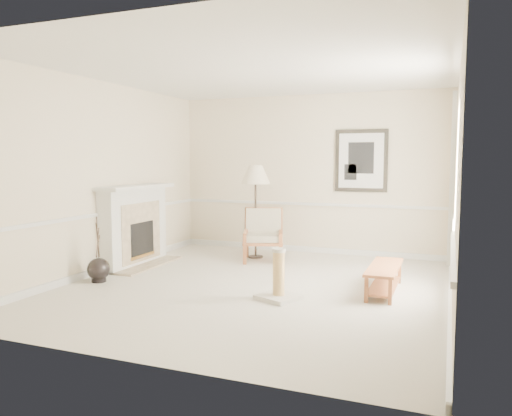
{
  "coord_description": "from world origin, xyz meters",
  "views": [
    {
      "loc": [
        2.44,
        -6.19,
        1.73
      ],
      "look_at": [
        -0.26,
        0.7,
        1.0
      ],
      "focal_mm": 35.0,
      "sensor_mm": 36.0,
      "label": 1
    }
  ],
  "objects_px": {
    "floor_vase": "(99,270)",
    "bench": "(384,275)",
    "armchair": "(263,232)",
    "floor_lamp": "(256,177)",
    "scratching_post": "(279,283)"
  },
  "relations": [
    {
      "from": "floor_vase",
      "to": "bench",
      "type": "relative_size",
      "value": 0.76
    },
    {
      "from": "floor_vase",
      "to": "scratching_post",
      "type": "distance_m",
      "value": 2.65
    },
    {
      "from": "armchair",
      "to": "floor_lamp",
      "type": "relative_size",
      "value": 0.55
    },
    {
      "from": "floor_lamp",
      "to": "armchair",
      "type": "bearing_deg",
      "value": -32.84
    },
    {
      "from": "floor_vase",
      "to": "bench",
      "type": "bearing_deg",
      "value": 13.28
    },
    {
      "from": "bench",
      "to": "scratching_post",
      "type": "xyz_separation_m",
      "value": [
        -1.17,
        -0.81,
        -0.03
      ]
    },
    {
      "from": "armchair",
      "to": "bench",
      "type": "distance_m",
      "value": 2.63
    },
    {
      "from": "floor_vase",
      "to": "scratching_post",
      "type": "bearing_deg",
      "value": 1.93
    },
    {
      "from": "armchair",
      "to": "bench",
      "type": "relative_size",
      "value": 0.73
    },
    {
      "from": "armchair",
      "to": "floor_vase",
      "type": "bearing_deg",
      "value": -143.99
    },
    {
      "from": "floor_lamp",
      "to": "bench",
      "type": "height_order",
      "value": "floor_lamp"
    },
    {
      "from": "armchair",
      "to": "scratching_post",
      "type": "height_order",
      "value": "armchair"
    },
    {
      "from": "armchair",
      "to": "floor_lamp",
      "type": "height_order",
      "value": "floor_lamp"
    },
    {
      "from": "bench",
      "to": "scratching_post",
      "type": "relative_size",
      "value": 1.92
    },
    {
      "from": "armchair",
      "to": "floor_lamp",
      "type": "distance_m",
      "value": 0.97
    }
  ]
}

